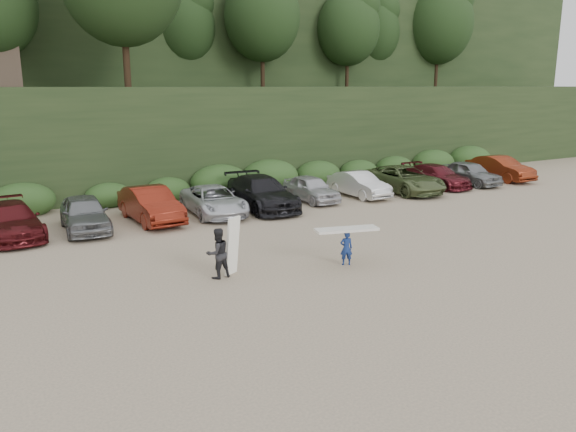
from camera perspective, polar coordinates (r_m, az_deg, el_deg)
ground at (r=19.51m, az=7.04°, el=-5.12°), size 120.00×120.00×0.00m
hillside_backdrop at (r=52.12m, az=-18.54°, el=18.13°), size 90.00×41.50×28.00m
parked_cars at (r=27.43m, az=-6.40°, el=1.85°), size 39.44×5.76×1.65m
child_surfer at (r=19.41m, az=5.96°, el=-2.43°), size 2.27×1.15×1.31m
adult_surfer at (r=18.18m, az=-7.02°, el=-3.71°), size 1.30×0.72×1.95m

